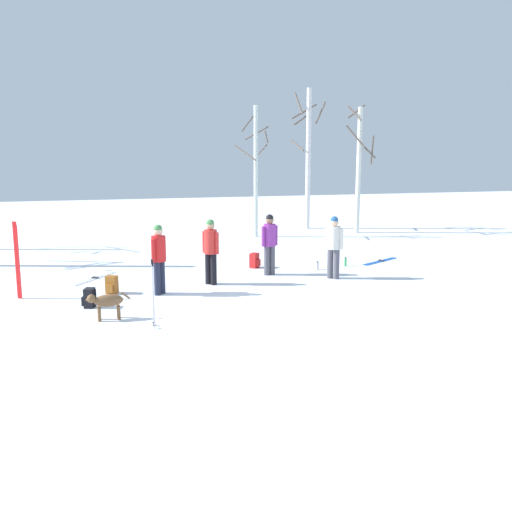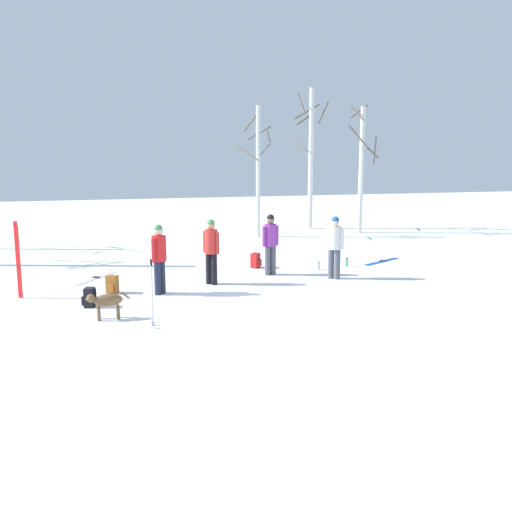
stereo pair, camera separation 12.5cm
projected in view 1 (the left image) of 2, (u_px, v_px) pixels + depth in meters
ground_plane at (261, 317)px, 11.81m from camera, size 60.00×60.00×0.00m
person_0 at (159, 255)px, 13.52m from camera, size 0.38×0.41×1.72m
person_1 at (270, 240)px, 15.66m from camera, size 0.50×0.34×1.72m
person_2 at (334, 243)px, 15.19m from camera, size 0.41×0.39×1.72m
person_3 at (211, 247)px, 14.53m from camera, size 0.38×0.42×1.72m
dog at (106, 302)px, 11.57m from camera, size 0.90×0.24×0.57m
ski_pair_planted_0 at (17, 261)px, 13.12m from camera, size 0.13×0.10×1.84m
ski_pair_lying_0 at (380, 261)px, 17.69m from camera, size 1.55×1.00×0.05m
ski_pair_lying_1 at (94, 279)px, 15.31m from camera, size 1.17×1.54×0.05m
ski_poles_0 at (153, 292)px, 11.00m from camera, size 0.07×0.26×1.37m
backpack_0 at (89, 298)px, 12.51m from camera, size 0.33×0.30×0.44m
backpack_1 at (255, 261)px, 16.73m from camera, size 0.35×0.34×0.44m
backpack_2 at (112, 285)px, 13.72m from camera, size 0.33×0.34×0.44m
water_bottle_0 at (345, 262)px, 16.97m from camera, size 0.07×0.07×0.27m
water_bottle_1 at (317, 266)px, 16.48m from camera, size 0.08×0.08×0.25m
birch_tree_2 at (256, 169)px, 22.25m from camera, size 1.44×1.45×5.18m
birch_tree_3 at (308, 155)px, 24.57m from camera, size 1.24×1.31×6.09m
birch_tree_4 at (359, 167)px, 23.35m from camera, size 1.42×1.15×5.34m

